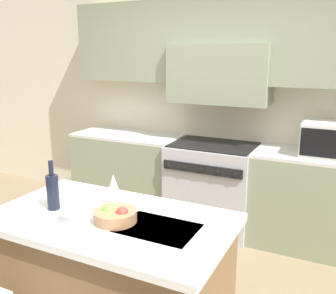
# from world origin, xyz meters

# --- Properties ---
(back_cabinetry) EXTENTS (10.00, 0.46, 2.70)m
(back_cabinetry) POSITION_xyz_m (0.00, 2.01, 1.59)
(back_cabinetry) COLOR beige
(back_cabinetry) RESTS_ON ground_plane
(back_counter) EXTENTS (3.39, 0.62, 0.94)m
(back_counter) POSITION_xyz_m (-0.00, 1.76, 0.47)
(back_counter) COLOR gray
(back_counter) RESTS_ON ground_plane
(range_stove) EXTENTS (0.89, 0.70, 0.93)m
(range_stove) POSITION_xyz_m (0.00, 1.74, 0.47)
(range_stove) COLOR #B7B7BC
(range_stove) RESTS_ON ground_plane
(microwave) EXTENTS (0.52, 0.42, 0.31)m
(microwave) POSITION_xyz_m (1.12, 1.76, 1.09)
(microwave) COLOR silver
(microwave) RESTS_ON back_counter
(kitchen_island) EXTENTS (1.46, 0.84, 0.90)m
(kitchen_island) POSITION_xyz_m (0.02, -0.18, 0.45)
(kitchen_island) COLOR brown
(kitchen_island) RESTS_ON ground_plane
(wine_bottle) EXTENTS (0.08, 0.08, 0.32)m
(wine_bottle) POSITION_xyz_m (-0.37, -0.23, 1.02)
(wine_bottle) COLOR black
(wine_bottle) RESTS_ON kitchen_island
(wine_glass_near) EXTENTS (0.08, 0.08, 0.22)m
(wine_glass_near) POSITION_xyz_m (-0.13, -0.35, 1.05)
(wine_glass_near) COLOR white
(wine_glass_near) RESTS_ON kitchen_island
(wine_glass_far) EXTENTS (0.08, 0.08, 0.22)m
(wine_glass_far) POSITION_xyz_m (-0.05, -0.03, 1.05)
(wine_glass_far) COLOR white
(wine_glass_far) RESTS_ON kitchen_island
(fruit_bowl) EXTENTS (0.25, 0.25, 0.10)m
(fruit_bowl) POSITION_xyz_m (0.08, -0.21, 0.94)
(fruit_bowl) COLOR #996B47
(fruit_bowl) RESTS_ON kitchen_island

